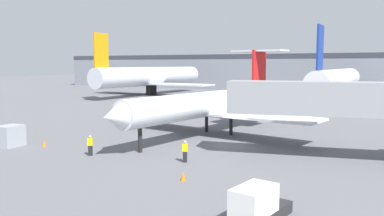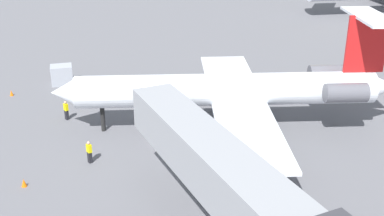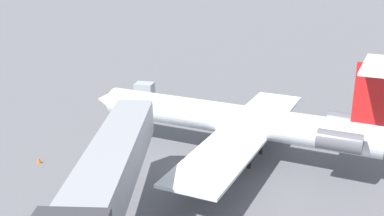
{
  "view_description": "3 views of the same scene",
  "coord_description": "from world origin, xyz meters",
  "px_view_note": "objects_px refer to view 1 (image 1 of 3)",
  "views": [
    {
      "loc": [
        14.29,
        -35.28,
        7.51
      ],
      "look_at": [
        -4.94,
        0.95,
        3.01
      ],
      "focal_mm": 37.61,
      "sensor_mm": 36.0,
      "label": 1
    },
    {
      "loc": [
        30.62,
        -8.41,
        17.23
      ],
      "look_at": [
        -1.94,
        -1.01,
        2.83
      ],
      "focal_mm": 45.09,
      "sensor_mm": 36.0,
      "label": 2
    },
    {
      "loc": [
        32.74,
        8.43,
        16.73
      ],
      "look_at": [
        -4.49,
        -1.67,
        3.8
      ],
      "focal_mm": 43.62,
      "sensor_mm": 36.0,
      "label": 3
    }
  ],
  "objects_px": {
    "cargo_container_uld": "(10,136)",
    "traffic_cone_near": "(183,176)",
    "parked_airliner_west_mid": "(337,80)",
    "traffic_cone_mid": "(44,144)",
    "baggage_tug_lead": "(257,207)",
    "parked_airliner_west_end": "(151,77)",
    "jet_bridge": "(364,100)",
    "regional_jet": "(213,103)",
    "ground_crew_loader": "(185,151)",
    "ground_crew_marshaller": "(90,145)"
  },
  "relations": [
    {
      "from": "baggage_tug_lead",
      "to": "traffic_cone_near",
      "type": "distance_m",
      "value": 8.03
    },
    {
      "from": "cargo_container_uld",
      "to": "parked_airliner_west_end",
      "type": "relative_size",
      "value": 0.06
    },
    {
      "from": "traffic_cone_near",
      "to": "baggage_tug_lead",
      "type": "bearing_deg",
      "value": -34.94
    },
    {
      "from": "ground_crew_marshaller",
      "to": "parked_airliner_west_end",
      "type": "distance_m",
      "value": 64.47
    },
    {
      "from": "ground_crew_loader",
      "to": "traffic_cone_near",
      "type": "relative_size",
      "value": 3.07
    },
    {
      "from": "jet_bridge",
      "to": "cargo_container_uld",
      "type": "relative_size",
      "value": 8.61
    },
    {
      "from": "ground_crew_marshaller",
      "to": "ground_crew_loader",
      "type": "height_order",
      "value": "same"
    },
    {
      "from": "traffic_cone_near",
      "to": "jet_bridge",
      "type": "bearing_deg",
      "value": 48.44
    },
    {
      "from": "jet_bridge",
      "to": "ground_crew_loader",
      "type": "xyz_separation_m",
      "value": [
        -11.94,
        -6.62,
        -3.9
      ]
    },
    {
      "from": "traffic_cone_mid",
      "to": "ground_crew_loader",
      "type": "bearing_deg",
      "value": 3.42
    },
    {
      "from": "regional_jet",
      "to": "parked_airliner_west_end",
      "type": "distance_m",
      "value": 55.89
    },
    {
      "from": "jet_bridge",
      "to": "ground_crew_marshaller",
      "type": "bearing_deg",
      "value": -157.34
    },
    {
      "from": "cargo_container_uld",
      "to": "traffic_cone_near",
      "type": "xyz_separation_m",
      "value": [
        19.31,
        -2.09,
        -0.69
      ]
    },
    {
      "from": "ground_crew_loader",
      "to": "baggage_tug_lead",
      "type": "bearing_deg",
      "value": -45.31
    },
    {
      "from": "ground_crew_loader",
      "to": "traffic_cone_near",
      "type": "bearing_deg",
      "value": -62.56
    },
    {
      "from": "traffic_cone_near",
      "to": "parked_airliner_west_end",
      "type": "distance_m",
      "value": 72.18
    },
    {
      "from": "parked_airliner_west_mid",
      "to": "traffic_cone_mid",
      "type": "bearing_deg",
      "value": -107.09
    },
    {
      "from": "cargo_container_uld",
      "to": "parked_airliner_west_end",
      "type": "xyz_separation_m",
      "value": [
        -22.44,
        56.65,
        3.52
      ]
    },
    {
      "from": "ground_crew_marshaller",
      "to": "cargo_container_uld",
      "type": "relative_size",
      "value": 0.78
    },
    {
      "from": "regional_jet",
      "to": "traffic_cone_mid",
      "type": "relative_size",
      "value": 50.74
    },
    {
      "from": "traffic_cone_mid",
      "to": "parked_airliner_west_mid",
      "type": "distance_m",
      "value": 58.68
    },
    {
      "from": "traffic_cone_mid",
      "to": "jet_bridge",
      "type": "bearing_deg",
      "value": 15.92
    },
    {
      "from": "ground_crew_marshaller",
      "to": "ground_crew_loader",
      "type": "distance_m",
      "value": 8.15
    },
    {
      "from": "ground_crew_loader",
      "to": "cargo_container_uld",
      "type": "relative_size",
      "value": 0.78
    },
    {
      "from": "traffic_cone_mid",
      "to": "traffic_cone_near",
      "type": "bearing_deg",
      "value": -11.86
    },
    {
      "from": "ground_crew_loader",
      "to": "cargo_container_uld",
      "type": "height_order",
      "value": "cargo_container_uld"
    },
    {
      "from": "ground_crew_marshaller",
      "to": "regional_jet",
      "type": "bearing_deg",
      "value": 70.73
    },
    {
      "from": "cargo_container_uld",
      "to": "parked_airliner_west_mid",
      "type": "bearing_deg",
      "value": 70.76
    },
    {
      "from": "regional_jet",
      "to": "ground_crew_loader",
      "type": "height_order",
      "value": "regional_jet"
    },
    {
      "from": "jet_bridge",
      "to": "baggage_tug_lead",
      "type": "height_order",
      "value": "jet_bridge"
    },
    {
      "from": "ground_crew_marshaller",
      "to": "traffic_cone_near",
      "type": "height_order",
      "value": "ground_crew_marshaller"
    },
    {
      "from": "baggage_tug_lead",
      "to": "traffic_cone_mid",
      "type": "relative_size",
      "value": 7.59
    },
    {
      "from": "cargo_container_uld",
      "to": "regional_jet",
      "type": "bearing_deg",
      "value": 45.62
    },
    {
      "from": "baggage_tug_lead",
      "to": "parked_airliner_west_end",
      "type": "distance_m",
      "value": 79.73
    },
    {
      "from": "jet_bridge",
      "to": "traffic_cone_near",
      "type": "bearing_deg",
      "value": -131.56
    },
    {
      "from": "baggage_tug_lead",
      "to": "parked_airliner_west_end",
      "type": "height_order",
      "value": "parked_airliner_west_end"
    },
    {
      "from": "regional_jet",
      "to": "parked_airliner_west_mid",
      "type": "distance_m",
      "value": 43.61
    },
    {
      "from": "cargo_container_uld",
      "to": "traffic_cone_near",
      "type": "relative_size",
      "value": 3.95
    },
    {
      "from": "baggage_tug_lead",
      "to": "traffic_cone_mid",
      "type": "height_order",
      "value": "baggage_tug_lead"
    },
    {
      "from": "ground_crew_marshaller",
      "to": "cargo_container_uld",
      "type": "xyz_separation_m",
      "value": [
        -9.1,
        -0.53,
        0.11
      ]
    },
    {
      "from": "regional_jet",
      "to": "traffic_cone_near",
      "type": "relative_size",
      "value": 50.74
    },
    {
      "from": "cargo_container_uld",
      "to": "parked_airliner_west_end",
      "type": "bearing_deg",
      "value": 111.61
    },
    {
      "from": "ground_crew_marshaller",
      "to": "traffic_cone_mid",
      "type": "xyz_separation_m",
      "value": [
        -6.29,
        0.84,
        -0.58
      ]
    },
    {
      "from": "cargo_container_uld",
      "to": "jet_bridge",
      "type": "bearing_deg",
      "value": 16.96
    },
    {
      "from": "jet_bridge",
      "to": "ground_crew_loader",
      "type": "bearing_deg",
      "value": -150.99
    },
    {
      "from": "regional_jet",
      "to": "cargo_container_uld",
      "type": "xyz_separation_m",
      "value": [
        -13.86,
        -14.17,
        -2.48
      ]
    },
    {
      "from": "jet_bridge",
      "to": "cargo_container_uld",
      "type": "xyz_separation_m",
      "value": [
        -29.01,
        -8.85,
        -3.79
      ]
    },
    {
      "from": "jet_bridge",
      "to": "parked_airliner_west_mid",
      "type": "distance_m",
      "value": 49.31
    },
    {
      "from": "parked_airliner_west_mid",
      "to": "traffic_cone_near",
      "type": "bearing_deg",
      "value": -90.68
    },
    {
      "from": "cargo_container_uld",
      "to": "parked_airliner_west_end",
      "type": "height_order",
      "value": "parked_airliner_west_end"
    }
  ]
}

